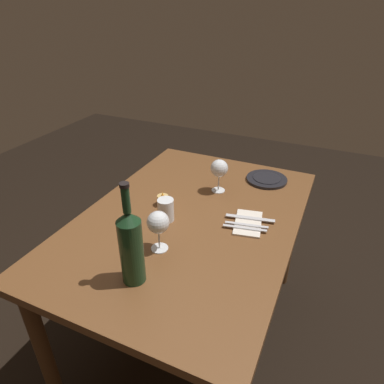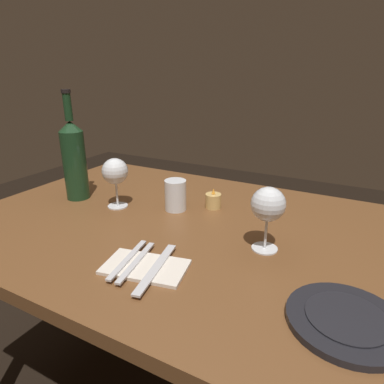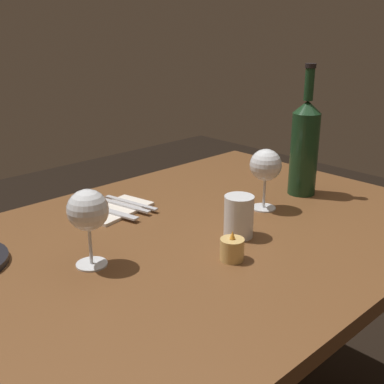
# 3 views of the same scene
# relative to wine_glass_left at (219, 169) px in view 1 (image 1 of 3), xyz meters

# --- Properties ---
(ground_plane) EXTENTS (6.00, 6.00, 0.00)m
(ground_plane) POSITION_rel_wine_glass_left_xyz_m (-0.27, 0.03, -0.86)
(ground_plane) COLOR black
(dining_table) EXTENTS (1.30, 0.90, 0.74)m
(dining_table) POSITION_rel_wine_glass_left_xyz_m (-0.27, 0.03, -0.21)
(dining_table) COLOR brown
(dining_table) RESTS_ON ground
(wine_glass_left) EXTENTS (0.09, 0.09, 0.17)m
(wine_glass_left) POSITION_rel_wine_glass_left_xyz_m (0.00, 0.00, 0.00)
(wine_glass_left) COLOR white
(wine_glass_left) RESTS_ON dining_table
(wine_glass_right) EXTENTS (0.08, 0.08, 0.16)m
(wine_glass_right) POSITION_rel_wine_glass_left_xyz_m (-0.52, 0.05, -0.00)
(wine_glass_right) COLOR white
(wine_glass_right) RESTS_ON dining_table
(wine_bottle) EXTENTS (0.08, 0.08, 0.37)m
(wine_bottle) POSITION_rel_wine_glass_left_xyz_m (-0.69, 0.04, 0.02)
(wine_bottle) COLOR #19381E
(wine_bottle) RESTS_ON dining_table
(water_tumbler) EXTENTS (0.07, 0.07, 0.10)m
(water_tumbler) POSITION_rel_wine_glass_left_xyz_m (-0.33, 0.12, -0.08)
(water_tumbler) COLOR white
(water_tumbler) RESTS_ON dining_table
(votive_candle) EXTENTS (0.05, 0.05, 0.07)m
(votive_candle) POSITION_rel_wine_glass_left_xyz_m (-0.23, 0.19, -0.10)
(votive_candle) COLOR #DBB266
(votive_candle) RESTS_ON dining_table
(dinner_plate) EXTENTS (0.21, 0.21, 0.02)m
(dinner_plate) POSITION_rel_wine_glass_left_xyz_m (0.21, -0.19, -0.11)
(dinner_plate) COLOR black
(dinner_plate) RESTS_ON dining_table
(folded_napkin) EXTENTS (0.21, 0.14, 0.01)m
(folded_napkin) POSITION_rel_wine_glass_left_xyz_m (-0.22, -0.22, -0.12)
(folded_napkin) COLOR silver
(folded_napkin) RESTS_ON dining_table
(fork_inner) EXTENTS (0.05, 0.18, 0.00)m
(fork_inner) POSITION_rel_wine_glass_left_xyz_m (-0.24, -0.22, -0.11)
(fork_inner) COLOR silver
(fork_inner) RESTS_ON folded_napkin
(fork_outer) EXTENTS (0.05, 0.18, 0.00)m
(fork_outer) POSITION_rel_wine_glass_left_xyz_m (-0.27, -0.22, -0.11)
(fork_outer) COLOR silver
(fork_outer) RESTS_ON folded_napkin
(table_knife) EXTENTS (0.06, 0.21, 0.00)m
(table_knife) POSITION_rel_wine_glass_left_xyz_m (-0.19, -0.22, -0.11)
(table_knife) COLOR silver
(table_knife) RESTS_ON folded_napkin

